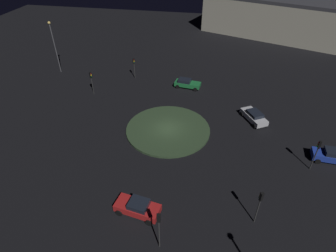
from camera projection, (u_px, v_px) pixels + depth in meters
ground_plane at (168, 130)px, 37.07m from camera, size 119.77×119.77×0.00m
roundabout_island at (168, 129)px, 36.98m from camera, size 11.15×11.15×0.29m
car_silver at (254, 116)px, 38.37m from camera, size 3.73×4.62×1.48m
car_red at (138, 207)px, 26.07m from camera, size 4.49×2.56×1.56m
car_blue at (333, 156)px, 31.84m from camera, size 4.53×2.16×1.58m
car_green at (187, 83)px, 46.25m from camera, size 4.43×2.39×1.44m
traffic_light_east at (317, 150)px, 29.57m from camera, size 0.38×0.34×4.00m
traffic_light_northwest at (134, 64)px, 47.85m from camera, size 0.37×0.40×3.72m
traffic_light_northwest_near at (91, 79)px, 43.29m from camera, size 0.40×0.37×3.80m
traffic_light_southeast at (260, 202)px, 24.07m from camera, size 0.38×0.39×3.99m
traffic_light_south at (159, 224)px, 21.93m from camera, size 0.33×0.37×4.44m
streetlamp_northwest at (54, 42)px, 48.20m from camera, size 0.47×0.47×9.13m
store_building at (272, 17)px, 65.65m from camera, size 33.11×21.03×8.76m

